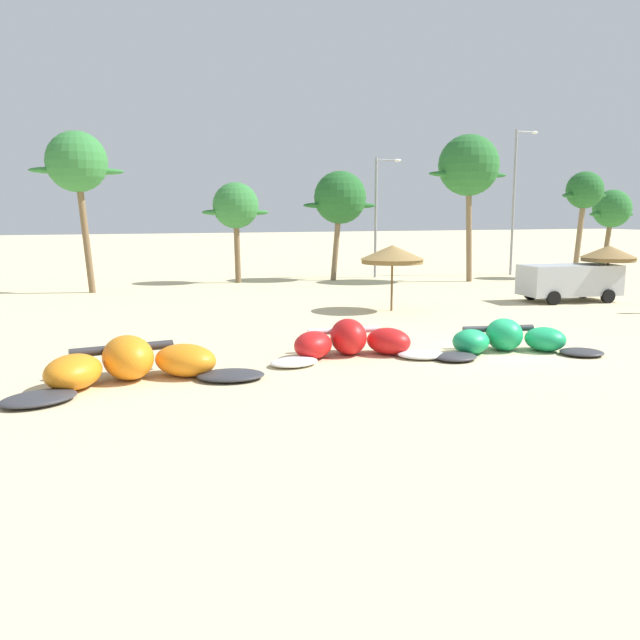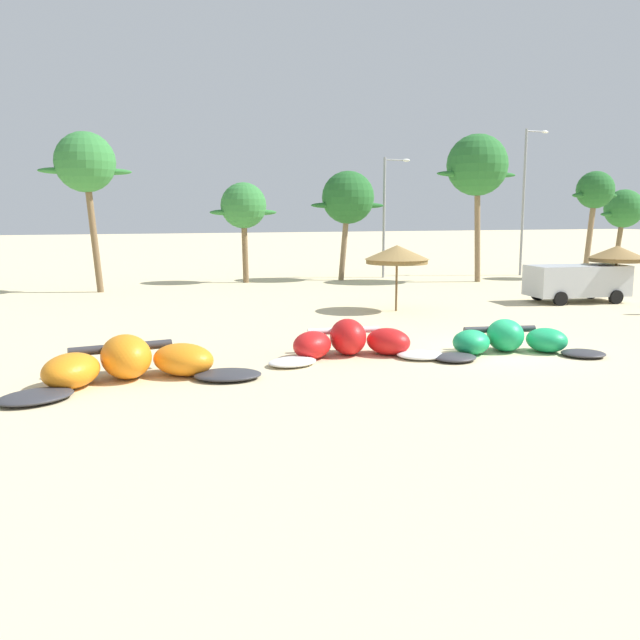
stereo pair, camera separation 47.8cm
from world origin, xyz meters
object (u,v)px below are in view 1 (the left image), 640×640
object	(u,v)px
palm_center_left	(340,198)
lamppost_east_center	(516,195)
kite_far_left	(131,365)
palm_left_of_gap	(236,207)
kite_left_of_center	(508,340)
beach_umbrella_middle	(609,253)
palm_right_of_gap	(584,192)
palm_right	(612,210)
kite_left	(351,343)
beach_umbrella_near_van	(392,254)
palm_center_right	(469,166)
parked_van	(567,280)
palm_left	(77,164)
lamppost_west_center	(378,210)

from	to	relation	value
palm_center_left	lamppost_east_center	xyz separation A→B (m)	(13.02, -1.10, 0.30)
kite_far_left	palm_left_of_gap	xyz separation A→B (m)	(9.05, 23.88, 4.33)
kite_far_left	kite_left_of_center	distance (m)	11.62
beach_umbrella_middle	palm_right_of_gap	bearing A→B (deg)	53.46
kite_far_left	lamppost_east_center	xyz separation A→B (m)	(28.90, 22.15, 5.18)
kite_left_of_center	palm_center_left	bearing A→B (deg)	79.77
kite_far_left	palm_right	xyz separation A→B (m)	(37.15, 21.50, 4.18)
kite_left	palm_right_of_gap	bearing A→B (deg)	35.17
palm_right	kite_far_left	bearing A→B (deg)	-149.94
beach_umbrella_near_van	palm_center_left	xyz separation A→B (m)	(3.44, 14.05, 2.77)
beach_umbrella_near_van	beach_umbrella_middle	xyz separation A→B (m)	(11.76, -0.81, -0.17)
kite_left	palm_right_of_gap	xyz separation A→B (m)	(24.93, 17.57, 5.33)
kite_far_left	palm_right_of_gap	distance (m)	36.97
lamppost_east_center	beach_umbrella_near_van	bearing A→B (deg)	-141.80
palm_center_right	palm_right_of_gap	bearing A→B (deg)	-5.51
palm_right	palm_center_right	bearing A→B (deg)	-170.93
beach_umbrella_near_van	parked_van	bearing A→B (deg)	-1.87
kite_far_left	lamppost_east_center	bearing A→B (deg)	37.47
beach_umbrella_near_van	palm_center_left	bearing A→B (deg)	76.25
beach_umbrella_near_van	palm_right_of_gap	size ratio (longest dim) A/B	0.42
palm_right_of_gap	kite_left	bearing A→B (deg)	-144.83
parked_van	palm_left	bearing A→B (deg)	150.43
beach_umbrella_near_van	palm_center_right	size ratio (longest dim) A/B	0.32
kite_far_left	beach_umbrella_middle	xyz separation A→B (m)	(24.20, 8.39, 1.94)
kite_left	kite_far_left	bearing A→B (deg)	-172.84
kite_far_left	kite_left_of_center	bearing A→B (deg)	-2.11
palm_left	palm_right	distance (m)	37.50
kite_left_of_center	beach_umbrella_near_van	xyz separation A→B (m)	(0.83, 9.63, 2.16)
lamppost_west_center	palm_center_left	bearing A→B (deg)	-166.77
beach_umbrella_middle	palm_right	world-z (taller)	palm_right
palm_center_left	palm_right	xyz separation A→B (m)	(21.27, -1.75, -0.70)
palm_center_left	palm_center_right	distance (m)	8.40
beach_umbrella_near_van	beach_umbrella_middle	distance (m)	11.79
parked_van	palm_left_of_gap	size ratio (longest dim) A/B	0.81
palm_left	lamppost_west_center	bearing A→B (deg)	7.05
beach_umbrella_middle	palm_center_right	size ratio (longest dim) A/B	0.30
beach_umbrella_middle	lamppost_east_center	bearing A→B (deg)	71.15
parked_van	palm_left_of_gap	xyz separation A→B (m)	(-13.08, 15.00, 3.69)
kite_far_left	palm_right_of_gap	bearing A→B (deg)	30.20
palm_center_left	palm_right	size ratio (longest dim) A/B	1.16
lamppost_west_center	palm_left_of_gap	bearing A→B (deg)	-179.38
parked_van	palm_left_of_gap	distance (m)	20.24
kite_far_left	kite_left	world-z (taller)	kite_far_left
kite_left_of_center	palm_center_left	world-z (taller)	palm_center_left
palm_center_left	palm_center_right	world-z (taller)	palm_center_right
kite_left	lamppost_east_center	distance (m)	31.21
beach_umbrella_near_van	palm_left	bearing A→B (deg)	135.73
kite_left	beach_umbrella_near_van	xyz separation A→B (m)	(5.74, 8.36, 2.13)
beach_umbrella_middle	parked_van	xyz separation A→B (m)	(-2.06, 0.49, -1.31)
palm_left	kite_left	bearing A→B (deg)	-71.42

